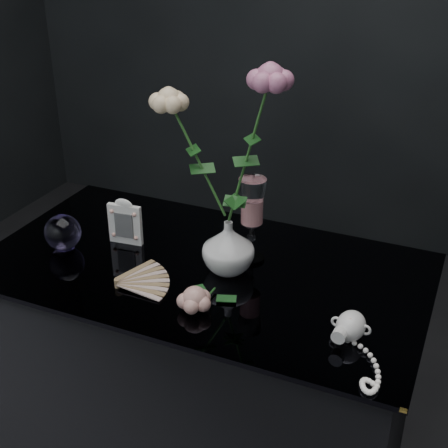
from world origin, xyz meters
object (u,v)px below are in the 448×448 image
at_px(picture_frame, 125,221).
at_px(pearl_jar, 351,325).
at_px(paperweight, 63,232).
at_px(loose_rose, 195,299).
at_px(vase, 228,247).
at_px(wine_glass, 252,220).

bearing_deg(picture_frame, pearl_jar, -20.40).
height_order(paperweight, loose_rose, paperweight).
relative_size(picture_frame, pearl_jar, 0.58).
xyz_separation_m(vase, wine_glass, (0.03, 0.07, 0.04)).
height_order(vase, loose_rose, vase).
bearing_deg(vase, loose_rose, -90.54).
bearing_deg(paperweight, loose_rose, -14.58).
bearing_deg(wine_glass, paperweight, -162.89).
bearing_deg(paperweight, vase, 9.10).
height_order(picture_frame, pearl_jar, picture_frame).
bearing_deg(vase, paperweight, -170.90).
bearing_deg(pearl_jar, vase, 160.57).
distance_m(wine_glass, paperweight, 0.47).
relative_size(vase, picture_frame, 1.04).
bearing_deg(paperweight, picture_frame, 34.58).
bearing_deg(picture_frame, wine_glass, 2.76).
xyz_separation_m(wine_glass, loose_rose, (-0.03, -0.25, -0.08)).
bearing_deg(loose_rose, picture_frame, 156.23).
bearing_deg(loose_rose, wine_glass, 93.03).
bearing_deg(loose_rose, pearl_jar, 17.31).
relative_size(paperweight, pearl_jar, 0.43).
bearing_deg(pearl_jar, picture_frame, 169.07).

